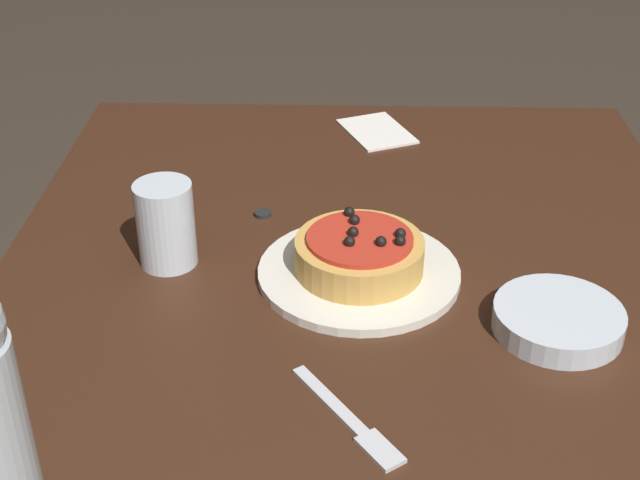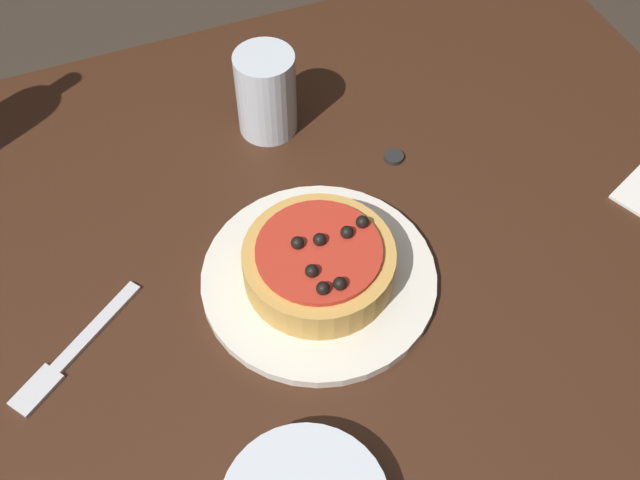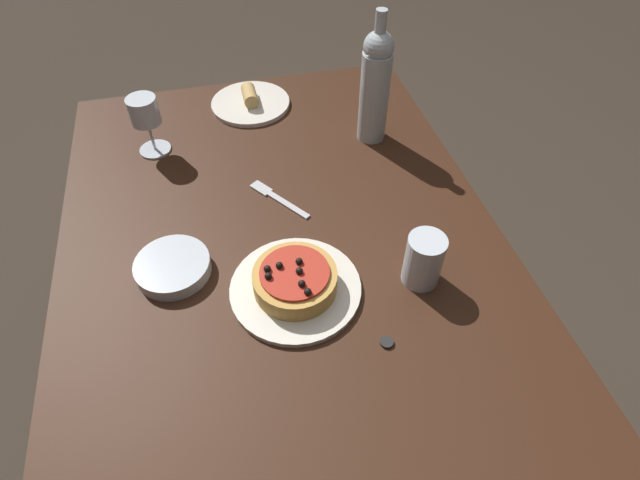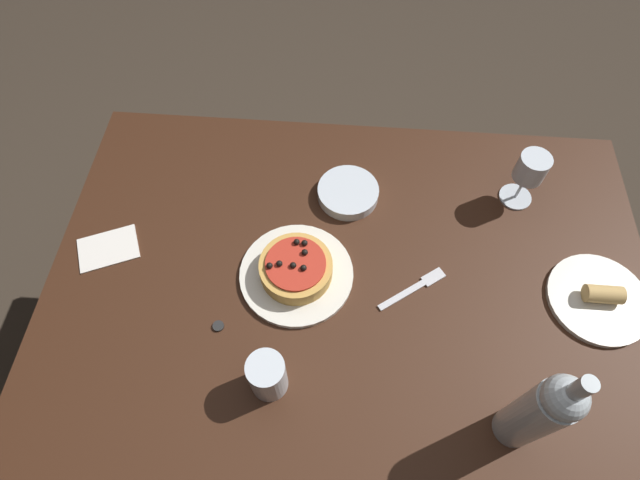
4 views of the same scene
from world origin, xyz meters
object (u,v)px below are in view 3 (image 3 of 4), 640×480
at_px(side_bowl, 173,267).
at_px(pizza, 294,280).
at_px(water_cup, 424,260).
at_px(fork, 276,198).
at_px(side_plate, 250,102).
at_px(bottle_cap, 387,342).
at_px(wine_bottle, 375,85).
at_px(dining_table, 286,270).
at_px(wine_glass, 145,114).
at_px(dinner_plate, 295,289).

bearing_deg(side_bowl, pizza, 65.24).
bearing_deg(water_cup, fork, -141.55).
distance_m(fork, side_plate, 0.40).
bearing_deg(side_plate, side_bowl, -23.05).
height_order(fork, bottle_cap, bottle_cap).
bearing_deg(wine_bottle, dining_table, -42.10).
distance_m(wine_glass, side_bowl, 0.42).
distance_m(water_cup, fork, 0.38).
bearing_deg(fork, water_cup, -177.02).
bearing_deg(side_plate, dining_table, -1.03).
relative_size(wine_glass, bottle_cap, 6.22).
distance_m(side_plate, bottle_cap, 0.83).
bearing_deg(side_bowl, side_plate, 156.95).
relative_size(dinner_plate, water_cup, 2.27).
bearing_deg(side_bowl, dinner_plate, 65.27).
bearing_deg(side_plate, wine_glass, -61.24).
relative_size(pizza, fork, 1.06).
height_order(dining_table, dinner_plate, dinner_plate).
xyz_separation_m(dinner_plate, side_plate, (-0.66, 0.01, 0.00)).
bearing_deg(side_bowl, bottle_cap, 54.56).
xyz_separation_m(pizza, side_plate, (-0.66, 0.01, -0.02)).
relative_size(wine_glass, fork, 0.98).
bearing_deg(dining_table, wine_glass, -147.30).
height_order(wine_bottle, bottle_cap, wine_bottle).
bearing_deg(pizza, side_plate, 179.02).
distance_m(water_cup, side_bowl, 0.49).
relative_size(dinner_plate, wine_bottle, 0.78).
xyz_separation_m(dinner_plate, bottle_cap, (0.15, 0.14, -0.00)).
height_order(wine_bottle, side_plate, wine_bottle).
distance_m(dining_table, side_plate, 0.55).
bearing_deg(dining_table, side_bowl, -86.39).
bearing_deg(pizza, wine_glass, -153.82).
relative_size(dining_table, bottle_cap, 56.54).
relative_size(pizza, bottle_cap, 6.74).
bearing_deg(side_plate, dinner_plate, -0.96).
distance_m(water_cup, bottle_cap, 0.18).
height_order(dining_table, water_cup, water_cup).
height_order(dining_table, bottle_cap, bottle_cap).
height_order(dinner_plate, bottle_cap, dinner_plate).
xyz_separation_m(dinner_plate, side_bowl, (-0.10, -0.23, 0.01)).
xyz_separation_m(pizza, water_cup, (0.03, 0.25, 0.02)).
relative_size(water_cup, side_bowl, 0.75).
distance_m(dinner_plate, side_plate, 0.66).
bearing_deg(dining_table, pizza, -0.74).
xyz_separation_m(fork, bottle_cap, (0.42, 0.12, 0.00)).
distance_m(dining_table, wine_bottle, 0.50).
bearing_deg(pizza, water_cup, 83.40).
bearing_deg(water_cup, dining_table, -120.98).
relative_size(side_bowl, fork, 0.98).
relative_size(wine_glass, water_cup, 1.33).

